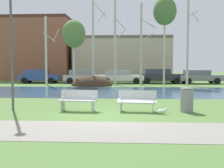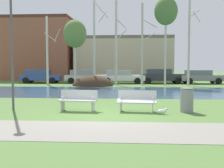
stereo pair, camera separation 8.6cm
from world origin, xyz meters
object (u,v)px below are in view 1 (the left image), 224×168
object	(u,v)px
bench_left	(78,100)
bench_right	(137,100)
seagull	(162,111)
parked_wagon_fourth_dark	(160,76)
parked_hatch_third_white	(120,76)
streetlamp	(11,16)
parked_van_nearest_blue	(39,76)
trash_bin	(187,100)
parked_suv_fifth_grey	(199,76)
parked_sedan_second_silver	(83,76)

from	to	relation	value
bench_left	bench_right	size ratio (longest dim) A/B	1.00
seagull	parked_wagon_fourth_dark	xyz separation A→B (m)	(2.01, 18.31, 0.67)
bench_right	parked_hatch_third_white	size ratio (longest dim) A/B	0.35
streetlamp	seagull	bearing A→B (deg)	-6.82
parked_van_nearest_blue	parked_wagon_fourth_dark	xyz separation A→B (m)	(12.93, 0.17, 0.03)
trash_bin	parked_van_nearest_blue	world-z (taller)	parked_van_nearest_blue
parked_hatch_third_white	parked_wagon_fourth_dark	world-z (taller)	parked_wagon_fourth_dark
parked_wagon_fourth_dark	parked_suv_fifth_grey	bearing A→B (deg)	-2.79
bench_right	bench_left	bearing A→B (deg)	180.00
parked_hatch_third_white	parked_suv_fifth_grey	size ratio (longest dim) A/B	1.05
bench_left	seagull	bearing A→B (deg)	-9.80
parked_van_nearest_blue	parked_wagon_fourth_dark	size ratio (longest dim) A/B	0.93
parked_van_nearest_blue	parked_suv_fifth_grey	bearing A→B (deg)	-0.10
bench_right	parked_sedan_second_silver	bearing A→B (deg)	106.36
streetlamp	parked_hatch_third_white	bearing A→B (deg)	76.52
trash_bin	seagull	bearing A→B (deg)	-150.45
bench_left	trash_bin	world-z (taller)	trash_bin
streetlamp	parked_wagon_fourth_dark	size ratio (longest dim) A/B	1.31
trash_bin	bench_left	bearing A→B (deg)	-179.92
bench_left	streetlamp	world-z (taller)	streetlamp
seagull	parked_suv_fifth_grey	xyz separation A→B (m)	(6.06, 18.11, 0.62)
seagull	streetlamp	xyz separation A→B (m)	(-6.30, 0.75, 3.88)
parked_van_nearest_blue	parked_suv_fifth_grey	size ratio (longest dim) A/B	0.96
trash_bin	streetlamp	size ratio (longest dim) A/B	0.16
bench_right	parked_hatch_third_white	world-z (taller)	parked_hatch_third_white
bench_right	parked_suv_fifth_grey	bearing A→B (deg)	68.11
bench_left	parked_suv_fifth_grey	distance (m)	19.93
parked_van_nearest_blue	parked_hatch_third_white	distance (m)	8.76
parked_van_nearest_blue	trash_bin	bearing A→B (deg)	-55.69
trash_bin	parked_van_nearest_blue	distance (m)	21.24
bench_right	parked_wagon_fourth_dark	xyz separation A→B (m)	(2.99, 17.72, 0.33)
trash_bin	parked_wagon_fourth_dark	xyz separation A→B (m)	(0.96, 17.71, 0.29)
trash_bin	seagull	xyz separation A→B (m)	(-1.06, -0.60, -0.38)
bench_right	trash_bin	world-z (taller)	trash_bin
seagull	parked_suv_fifth_grey	world-z (taller)	parked_suv_fifth_grey
seagull	parked_van_nearest_blue	world-z (taller)	parked_van_nearest_blue
bench_right	parked_suv_fifth_grey	xyz separation A→B (m)	(7.04, 17.52, 0.28)
streetlamp	parked_van_nearest_blue	world-z (taller)	streetlamp
trash_bin	parked_suv_fifth_grey	size ratio (longest dim) A/B	0.22
parked_hatch_third_white	bench_left	bearing A→B (deg)	-94.20
parked_van_nearest_blue	parked_suv_fifth_grey	distance (m)	16.98
bench_left	trash_bin	size ratio (longest dim) A/B	1.67
streetlamp	parked_sedan_second_silver	distance (m)	17.65
parked_sedan_second_silver	parked_wagon_fourth_dark	bearing A→B (deg)	1.45
parked_wagon_fourth_dark	parked_van_nearest_blue	bearing A→B (deg)	-179.26
parked_sedan_second_silver	parked_suv_fifth_grey	bearing A→B (deg)	0.04
streetlamp	parked_suv_fifth_grey	bearing A→B (deg)	54.54
trash_bin	seagull	world-z (taller)	trash_bin
parked_suv_fifth_grey	parked_wagon_fourth_dark	bearing A→B (deg)	177.21
streetlamp	parked_sedan_second_silver	size ratio (longest dim) A/B	1.44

